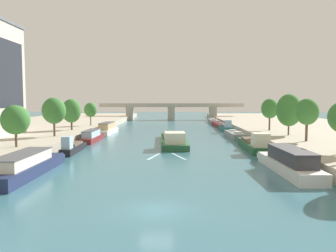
% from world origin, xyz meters
% --- Properties ---
extents(ground_plane, '(400.00, 400.00, 0.00)m').
position_xyz_m(ground_plane, '(0.00, 0.00, 0.00)').
color(ground_plane, '#386B7A').
extents(quay_left, '(36.00, 170.00, 1.60)m').
position_xyz_m(quay_left, '(-34.80, 55.00, 0.80)').
color(quay_left, '#B2A893').
rests_on(quay_left, ground).
extents(quay_right, '(36.00, 170.00, 1.60)m').
position_xyz_m(quay_right, '(34.80, 55.00, 0.80)').
color(quay_right, '#B2A893').
rests_on(quay_right, ground).
extents(barge_midriver, '(5.49, 23.14, 2.79)m').
position_xyz_m(barge_midriver, '(1.12, 38.56, 0.83)').
color(barge_midriver, '#235633').
rests_on(barge_midriver, ground).
extents(wake_behind_barge, '(5.59, 6.02, 0.03)m').
position_xyz_m(wake_behind_barge, '(0.14, 24.27, 0.01)').
color(wake_behind_barge, '#AAD6E0').
rests_on(wake_behind_barge, ground).
extents(moored_boat_left_far, '(3.39, 16.07, 2.56)m').
position_xyz_m(moored_boat_left_far, '(-14.81, 11.48, 1.08)').
color(moored_boat_left_far, '#1E284C').
rests_on(moored_boat_left_far, ground).
extents(moored_boat_left_downstream, '(1.97, 10.81, 2.84)m').
position_xyz_m(moored_boat_left_downstream, '(-14.53, 27.88, 0.84)').
color(moored_boat_left_downstream, black).
rests_on(moored_boat_left_downstream, ground).
extents(moored_boat_left_midway, '(2.45, 12.72, 2.28)m').
position_xyz_m(moored_boat_left_midway, '(-14.98, 42.28, 0.95)').
color(moored_boat_left_midway, maroon).
rests_on(moored_boat_left_midway, ground).
extents(moored_boat_left_upstream, '(3.09, 13.88, 2.74)m').
position_xyz_m(moored_boat_left_upstream, '(-14.87, 57.59, 1.14)').
color(moored_boat_left_upstream, silver).
rests_on(moored_boat_left_upstream, ground).
extents(moored_boat_right_upstream, '(3.47, 15.57, 2.83)m').
position_xyz_m(moored_boat_right_upstream, '(14.31, 13.62, 1.18)').
color(moored_boat_right_upstream, silver).
rests_on(moored_boat_right_upstream, ground).
extents(moored_boat_right_gap_after, '(3.82, 16.55, 3.15)m').
position_xyz_m(moored_boat_right_gap_after, '(14.62, 31.89, 0.92)').
color(moored_boat_right_gap_after, '#235633').
rests_on(moored_boat_right_gap_after, ground).
extents(moored_boat_right_near, '(2.86, 13.03, 2.25)m').
position_xyz_m(moored_boat_right_near, '(14.39, 49.68, 0.60)').
color(moored_boat_right_near, gray).
rests_on(moored_boat_right_near, ground).
extents(moored_boat_right_second, '(2.12, 11.95, 3.13)m').
position_xyz_m(moored_boat_right_second, '(14.65, 64.55, 0.96)').
color(moored_boat_right_second, '#23666B').
rests_on(moored_boat_right_second, ground).
extents(moored_boat_right_far, '(2.91, 16.30, 2.20)m').
position_xyz_m(moored_boat_right_far, '(15.00, 80.61, 0.57)').
color(moored_boat_right_far, maroon).
rests_on(moored_boat_right_far, ground).
extents(moored_boat_right_end, '(2.87, 13.92, 2.31)m').
position_xyz_m(moored_boat_right_end, '(14.93, 96.66, 0.63)').
color(moored_boat_right_end, gray).
rests_on(moored_boat_right_end, ground).
extents(tree_left_third, '(3.96, 3.96, 5.88)m').
position_xyz_m(tree_left_third, '(-20.90, 22.48, 5.40)').
color(tree_left_third, brown).
rests_on(tree_left_third, quay_left).
extents(tree_left_by_lamp, '(4.19, 4.19, 7.00)m').
position_xyz_m(tree_left_by_lamp, '(-20.35, 36.39, 6.22)').
color(tree_left_by_lamp, brown).
rests_on(tree_left_by_lamp, quay_left).
extents(tree_left_nearest, '(4.13, 4.13, 6.74)m').
position_xyz_m(tree_left_nearest, '(-21.09, 49.43, 5.76)').
color(tree_left_nearest, brown).
rests_on(tree_left_nearest, quay_left).
extents(tree_left_end_of_row, '(3.23, 3.23, 5.84)m').
position_xyz_m(tree_left_end_of_row, '(-20.09, 62.46, 5.58)').
color(tree_left_end_of_row, brown).
rests_on(tree_left_end_of_row, quay_left).
extents(tree_right_far, '(3.64, 3.64, 6.83)m').
position_xyz_m(tree_right_far, '(22.43, 30.07, 6.28)').
color(tree_right_far, brown).
rests_on(tree_right_far, quay_right).
extents(tree_right_by_lamp, '(4.63, 4.63, 7.68)m').
position_xyz_m(tree_right_by_lamp, '(22.57, 39.20, 6.27)').
color(tree_right_by_lamp, brown).
rests_on(tree_right_by_lamp, quay_right).
extents(tree_right_midway, '(3.64, 3.64, 6.82)m').
position_xyz_m(tree_right_midway, '(21.82, 49.44, 6.27)').
color(tree_right_midway, brown).
rests_on(tree_right_midway, quay_right).
extents(bridge_far, '(57.61, 4.40, 6.66)m').
position_xyz_m(bridge_far, '(0.00, 114.54, 4.20)').
color(bridge_far, '#ADA899').
rests_on(bridge_far, ground).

